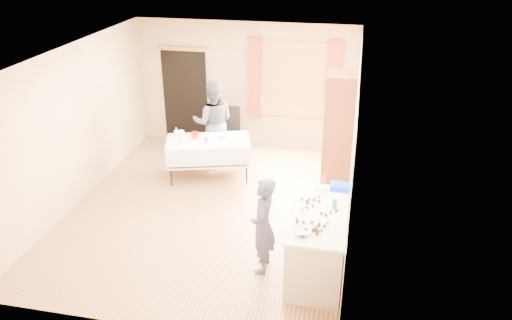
% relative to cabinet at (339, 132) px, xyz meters
% --- Properties ---
extents(floor, '(4.50, 5.50, 0.02)m').
position_rel_cabinet_xyz_m(floor, '(-1.99, -1.25, -1.05)').
color(floor, '#9E7047').
rests_on(floor, ground).
extents(ceiling, '(4.50, 5.50, 0.02)m').
position_rel_cabinet_xyz_m(ceiling, '(-1.99, -1.25, 1.57)').
color(ceiling, white).
rests_on(ceiling, floor).
extents(wall_back, '(4.50, 0.02, 2.60)m').
position_rel_cabinet_xyz_m(wall_back, '(-1.99, 1.51, 0.26)').
color(wall_back, tan).
rests_on(wall_back, floor).
extents(wall_front, '(4.50, 0.02, 2.60)m').
position_rel_cabinet_xyz_m(wall_front, '(-1.99, -4.01, 0.26)').
color(wall_front, tan).
rests_on(wall_front, floor).
extents(wall_left, '(0.02, 5.50, 2.60)m').
position_rel_cabinet_xyz_m(wall_left, '(-4.25, -1.25, 0.26)').
color(wall_left, tan).
rests_on(wall_left, floor).
extents(wall_right, '(0.02, 5.50, 2.60)m').
position_rel_cabinet_xyz_m(wall_right, '(0.27, -1.25, 0.26)').
color(wall_right, tan).
rests_on(wall_right, floor).
extents(window_frame, '(1.32, 0.06, 1.52)m').
position_rel_cabinet_xyz_m(window_frame, '(-0.99, 1.47, 0.46)').
color(window_frame, olive).
rests_on(window_frame, wall_back).
extents(window_pane, '(1.20, 0.02, 1.40)m').
position_rel_cabinet_xyz_m(window_pane, '(-0.99, 1.45, 0.46)').
color(window_pane, white).
rests_on(window_pane, wall_back).
extents(curtain_left, '(0.28, 0.06, 1.65)m').
position_rel_cabinet_xyz_m(curtain_left, '(-1.77, 1.42, 0.46)').
color(curtain_left, maroon).
rests_on(curtain_left, wall_back).
extents(curtain_right, '(0.28, 0.06, 1.65)m').
position_rel_cabinet_xyz_m(curtain_right, '(-0.21, 1.42, 0.46)').
color(curtain_right, maroon).
rests_on(curtain_right, wall_back).
extents(doorway, '(0.95, 0.04, 2.00)m').
position_rel_cabinet_xyz_m(doorway, '(-3.29, 1.48, -0.04)').
color(doorway, black).
rests_on(doorway, floor).
extents(door_lintel, '(1.05, 0.06, 0.08)m').
position_rel_cabinet_xyz_m(door_lintel, '(-3.29, 1.45, 0.98)').
color(door_lintel, olive).
rests_on(door_lintel, wall_back).
extents(cabinet, '(0.50, 0.60, 2.08)m').
position_rel_cabinet_xyz_m(cabinet, '(0.00, 0.00, 0.00)').
color(cabinet, brown).
rests_on(cabinet, floor).
extents(counter, '(0.75, 1.58, 0.91)m').
position_rel_cabinet_xyz_m(counter, '(-0.10, -2.53, -0.59)').
color(counter, '#BBB09E').
rests_on(counter, floor).
extents(party_table, '(1.68, 1.18, 0.75)m').
position_rel_cabinet_xyz_m(party_table, '(-2.33, -0.12, -0.59)').
color(party_table, black).
rests_on(party_table, floor).
extents(chair, '(0.41, 0.41, 0.98)m').
position_rel_cabinet_xyz_m(chair, '(-2.22, 0.98, -0.75)').
color(chair, black).
rests_on(chair, floor).
extents(girl, '(0.52, 0.36, 1.38)m').
position_rel_cabinet_xyz_m(girl, '(-0.82, -2.63, -0.35)').
color(girl, '#2A2C48').
rests_on(girl, floor).
extents(woman, '(1.09, 0.99, 1.66)m').
position_rel_cabinet_xyz_m(woman, '(-2.41, 0.55, -0.21)').
color(woman, black).
rests_on(woman, floor).
extents(soda_can, '(0.08, 0.08, 0.12)m').
position_rel_cabinet_xyz_m(soda_can, '(0.08, -2.36, -0.07)').
color(soda_can, '#0F7B3A').
rests_on(soda_can, counter).
extents(mixing_bowl, '(0.35, 0.35, 0.05)m').
position_rel_cabinet_xyz_m(mixing_bowl, '(-0.27, -3.05, -0.10)').
color(mixing_bowl, white).
rests_on(mixing_bowl, counter).
extents(foam_block, '(0.18, 0.15, 0.08)m').
position_rel_cabinet_xyz_m(foam_block, '(-0.13, -1.93, -0.09)').
color(foam_block, white).
rests_on(foam_block, counter).
extents(blue_basket, '(0.31, 0.22, 0.08)m').
position_rel_cabinet_xyz_m(blue_basket, '(0.14, -1.83, -0.09)').
color(blue_basket, '#0838F8').
rests_on(blue_basket, counter).
extents(pitcher, '(0.14, 0.14, 0.22)m').
position_rel_cabinet_xyz_m(pitcher, '(-2.74, -0.36, -0.18)').
color(pitcher, silver).
rests_on(pitcher, party_table).
extents(cup_red, '(0.28, 0.28, 0.12)m').
position_rel_cabinet_xyz_m(cup_red, '(-2.56, -0.13, -0.23)').
color(cup_red, red).
rests_on(cup_red, party_table).
extents(cup_rainbow, '(0.21, 0.21, 0.10)m').
position_rel_cabinet_xyz_m(cup_rainbow, '(-2.31, -0.27, -0.24)').
color(cup_rainbow, red).
rests_on(cup_rainbow, party_table).
extents(small_bowl, '(0.32, 0.32, 0.06)m').
position_rel_cabinet_xyz_m(small_bowl, '(-2.08, 0.07, -0.26)').
color(small_bowl, white).
rests_on(small_bowl, party_table).
extents(pastry_tray, '(0.28, 0.20, 0.02)m').
position_rel_cabinet_xyz_m(pastry_tray, '(-1.81, -0.09, -0.28)').
color(pastry_tray, white).
rests_on(pastry_tray, party_table).
extents(bottle, '(0.15, 0.15, 0.18)m').
position_rel_cabinet_xyz_m(bottle, '(-2.93, -0.11, -0.20)').
color(bottle, white).
rests_on(bottle, party_table).
extents(cake_balls, '(0.52, 1.05, 0.04)m').
position_rel_cabinet_xyz_m(cake_balls, '(-0.16, -2.67, -0.11)').
color(cake_balls, '#3F2314').
rests_on(cake_balls, counter).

